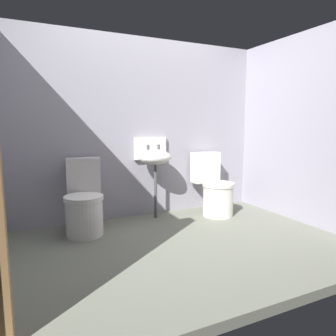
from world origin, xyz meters
The scene contains 6 objects.
ground_plane centered at (0.00, 0.00, -0.04)m, with size 3.57×2.42×0.08m, color slate.
wall_back centered at (0.00, 1.06, 1.09)m, with size 3.57×0.10×2.18m, color #9894A1.
wall_right centered at (1.63, 0.10, 1.09)m, with size 0.10×2.22×2.18m, color #9994A4.
toilet_left centered at (-0.79, 0.66, 0.32)m, with size 0.49×0.66×0.78m.
toilet_right centered at (0.85, 0.66, 0.32)m, with size 0.41×0.60×0.78m.
sink centered at (0.10, 0.85, 0.75)m, with size 0.42×0.34×0.99m.
Camera 1 is at (-1.33, -2.57, 1.14)m, focal length 32.77 mm.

